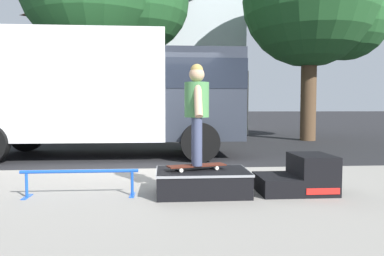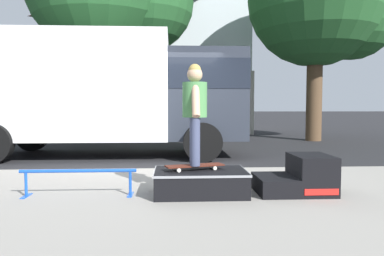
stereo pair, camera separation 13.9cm
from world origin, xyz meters
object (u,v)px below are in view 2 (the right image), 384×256
Objects in this scene: skateboard at (195,166)px; skater_kid at (195,106)px; kicker_ramp at (300,177)px; skate_box at (200,181)px; street_tree_neighbour at (324,3)px; box_truck at (108,89)px; grind_rail at (78,176)px.

skater_kid reaches higher than skateboard.
skate_box is at bearing 179.98° from kicker_ramp.
street_tree_neighbour is at bearing 58.61° from skateboard.
box_truck is at bearing 125.14° from kicker_ramp.
box_truck reaches higher than kicker_ramp.
street_tree_neighbour reaches higher than kicker_ramp.
street_tree_neighbour reaches higher than skate_box.
kicker_ramp is at bearing -0.02° from skate_box.
skate_box is at bearing -10.48° from skateboard.
skater_kid is (-0.07, 0.01, 1.00)m from skate_box.
kicker_ramp is 1.42m from skateboard.
street_tree_neighbour is at bearing 59.01° from skate_box.
skateboard is 0.61× the size of skater_kid.
street_tree_neighbour is (6.67, 8.48, 4.60)m from grind_rail.
skater_kid is at bearing -90.00° from skateboard.
street_tree_neighbour reaches higher than skater_kid.
skate_box is at bearing 0.40° from grind_rail.
street_tree_neighbour is (5.16, 8.45, 3.70)m from skater_kid.
box_truck is (-1.93, 4.74, 1.20)m from skateboard.
skateboard is (1.51, 0.02, 0.11)m from grind_rail.
grind_rail is 1.86× the size of skateboard.
box_truck is at bearing 112.16° from skateboard.
kicker_ramp is 1.23× the size of skateboard.
skate_box is at bearing -120.99° from street_tree_neighbour.
kicker_ramp is 5.97m from box_truck.
grind_rail is at bearing -179.07° from skateboard.
skater_kid reaches higher than grind_rail.
skateboard reaches higher than grind_rail.
skateboard is at bearing 169.52° from skate_box.
skateboard is (-0.07, 0.01, 0.20)m from skate_box.
kicker_ramp is 1.71m from skater_kid.
skater_kid is 10.57m from street_tree_neighbour.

